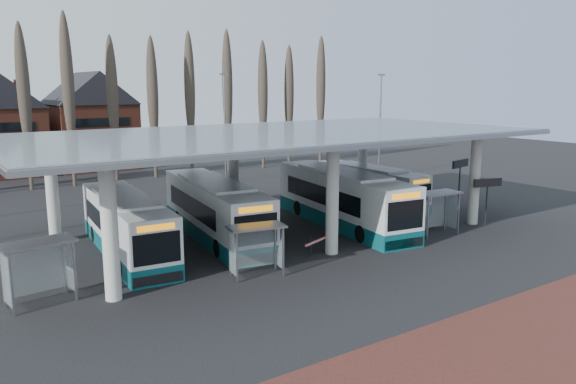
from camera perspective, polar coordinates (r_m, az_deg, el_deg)
ground at (r=29.31m, az=7.52°, el=-7.37°), size 140.00×140.00×0.00m
station_canopy at (r=34.39m, az=-1.18°, el=5.10°), size 32.00×16.00×6.34m
poplar_row at (r=56.83m, az=-15.33°, el=10.09°), size 45.10×1.10×14.50m
lamp_post_b at (r=52.93m, az=-6.43°, el=6.65°), size 0.80×0.16×10.17m
lamp_post_c at (r=56.26m, az=9.33°, el=6.81°), size 0.80×0.16×10.17m
bus_0 at (r=31.88m, az=-16.10°, el=-3.35°), size 3.58×11.92×3.26m
bus_1 at (r=34.22m, az=-7.46°, el=-1.87°), size 4.39×12.83×3.50m
bus_2 at (r=37.09m, az=5.51°, el=-0.74°), size 4.55×13.35×3.64m
bus_3 at (r=43.76m, az=8.06°, el=0.58°), size 2.36×10.83×3.01m
shelter_0 at (r=25.85m, az=-24.13°, el=-6.15°), size 3.09×1.81×2.72m
shelter_1 at (r=27.10m, az=-3.31°, el=-4.76°), size 2.93×1.88×2.52m
shelter_2 at (r=35.66m, az=14.77°, el=-1.13°), size 3.02×1.73×2.68m
info_sign_0 at (r=38.65m, az=19.61°, el=0.55°), size 2.07×0.68×3.15m
info_sign_1 at (r=44.51m, az=17.10°, el=2.44°), size 2.37×0.66×3.57m
barrier at (r=30.19m, az=2.75°, el=-5.14°), size 1.98×0.94×1.04m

